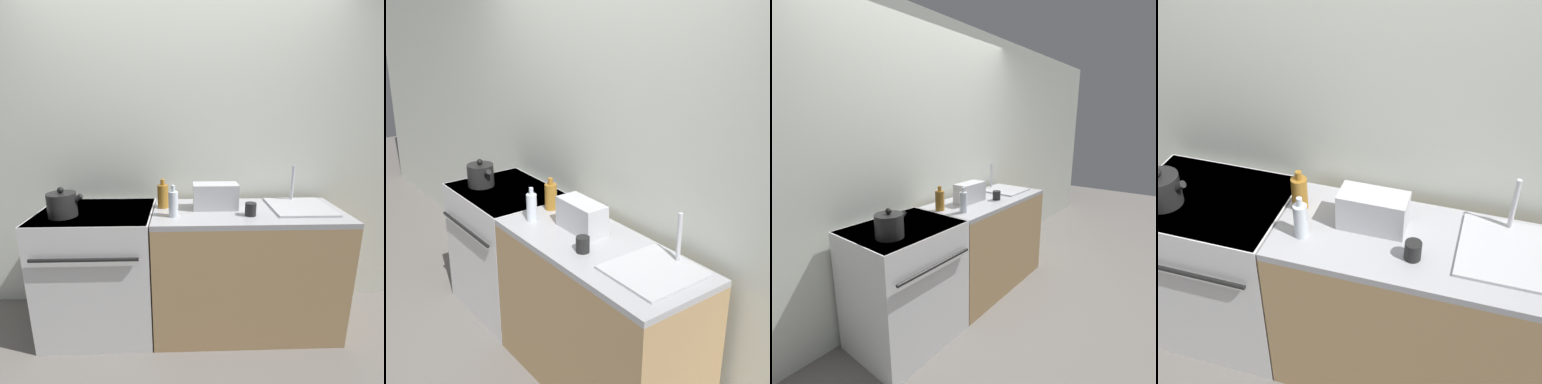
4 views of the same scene
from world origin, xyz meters
TOP-DOWN VIEW (x-y plane):
  - wall_back at (0.00, 0.67)m, footprint 8.00×0.05m
  - stove at (-0.60, 0.31)m, footprint 0.79×0.66m
  - counter_block at (0.48, 0.29)m, footprint 1.34×0.58m
  - kettle at (-0.78, 0.21)m, footprint 0.24×0.19m
  - toaster at (0.25, 0.34)m, footprint 0.32×0.15m
  - sink_tray at (0.86, 0.34)m, footprint 0.42×0.43m
  - bottle_amber at (-0.13, 0.37)m, footprint 0.08×0.08m
  - bottle_clear at (-0.05, 0.18)m, footprint 0.06×0.06m
  - cup_black at (0.47, 0.18)m, footprint 0.08×0.08m

SIDE VIEW (x-z plane):
  - counter_block at x=0.48m, z-range 0.00..0.93m
  - stove at x=-0.60m, z-range 0.01..0.95m
  - sink_tray at x=0.86m, z-range 0.81..1.09m
  - cup_black at x=0.47m, z-range 0.93..1.02m
  - kettle at x=-0.78m, z-range 0.92..1.12m
  - bottle_amber at x=-0.13m, z-range 0.92..1.13m
  - bottle_clear at x=-0.05m, z-range 0.92..1.13m
  - toaster at x=0.25m, z-range 0.94..1.12m
  - wall_back at x=0.00m, z-range 0.00..2.60m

